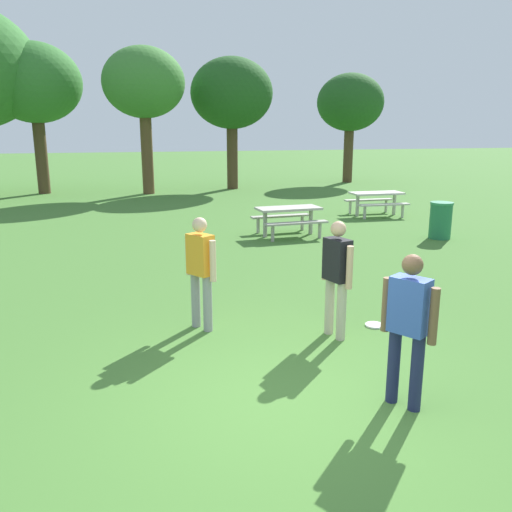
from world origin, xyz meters
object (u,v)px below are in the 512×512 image
object	(u,v)px
picnic_table_far	(376,199)
tree_slender_mid	(232,94)
picnic_table_near	(288,215)
tree_broad_center	(34,84)
person_bystander	(337,272)
trash_can_beside_table	(441,220)
frisbee	(374,325)
tree_far_right	(144,84)
tree_back_left	(350,103)
person_catcher	(201,266)
person_thrower	(408,321)

from	to	relation	value
picnic_table_far	tree_slender_mid	bearing A→B (deg)	108.33
picnic_table_near	tree_broad_center	xyz separation A→B (m)	(-7.54, 11.63, 4.07)
person_bystander	trash_can_beside_table	size ratio (longest dim) A/B	1.71
trash_can_beside_table	frisbee	bearing A→B (deg)	-130.84
tree_broad_center	tree_far_right	bearing A→B (deg)	-15.43
picnic_table_near	tree_back_left	world-z (taller)	tree_back_left
picnic_table_near	tree_broad_center	bearing A→B (deg)	122.96
tree_slender_mid	person_catcher	bearing A→B (deg)	-103.66
person_thrower	frisbee	bearing A→B (deg)	70.17
tree_broad_center	tree_slender_mid	size ratio (longest dim) A/B	1.06
tree_far_right	tree_back_left	world-z (taller)	tree_far_right
tree_far_right	tree_slender_mid	world-z (taller)	tree_far_right
frisbee	tree_slender_mid	bearing A→B (deg)	84.41
person_thrower	trash_can_beside_table	distance (m)	9.21
person_thrower	person_bystander	world-z (taller)	same
frisbee	tree_broad_center	xyz separation A→B (m)	(-6.70, 18.32, 4.62)
person_bystander	trash_can_beside_table	distance (m)	7.69
person_catcher	trash_can_beside_table	xyz separation A→B (m)	(7.07, 4.76, -0.46)
person_thrower	tree_slender_mid	bearing A→B (deg)	82.82
person_thrower	trash_can_beside_table	xyz separation A→B (m)	(5.37, 7.47, -0.46)
tree_far_right	tree_back_left	xyz separation A→B (m)	(10.55, 2.34, -0.57)
trash_can_beside_table	tree_back_left	xyz separation A→B (m)	(3.73, 14.11, 3.56)
tree_far_right	picnic_table_near	bearing A→B (deg)	-73.53
person_thrower	tree_broad_center	world-z (taller)	tree_broad_center
person_catcher	tree_broad_center	world-z (taller)	tree_broad_center
person_thrower	tree_far_right	distance (m)	19.64
person_catcher	tree_broad_center	size ratio (longest dim) A/B	0.26
trash_can_beside_table	tree_back_left	world-z (taller)	tree_back_left
picnic_table_near	trash_can_beside_table	distance (m)	3.99
picnic_table_far	tree_broad_center	world-z (taller)	tree_broad_center
frisbee	tree_broad_center	distance (m)	20.04
person_bystander	tree_broad_center	xyz separation A→B (m)	(-5.97, 18.53, 3.69)
tree_broad_center	picnic_table_near	bearing A→B (deg)	-57.04
person_bystander	frisbee	distance (m)	1.20
person_bystander	picnic_table_near	world-z (taller)	person_bystander
person_catcher	frisbee	bearing A→B (deg)	-12.56
person_catcher	picnic_table_far	size ratio (longest dim) A/B	0.95
person_thrower	person_catcher	xyz separation A→B (m)	(-1.70, 2.71, 0.00)
picnic_table_near	picnic_table_far	distance (m)	4.57
trash_can_beside_table	person_bystander	bearing A→B (deg)	-133.90
frisbee	picnic_table_near	size ratio (longest dim) A/B	0.15
person_thrower	tree_broad_center	xyz separation A→B (m)	(-5.92, 20.47, 3.69)
tree_broad_center	tree_back_left	bearing A→B (deg)	4.22
tree_far_right	tree_slender_mid	xyz separation A→B (m)	(3.99, 0.93, -0.30)
tree_far_right	trash_can_beside_table	bearing A→B (deg)	-59.91
tree_slender_mid	person_bystander	bearing A→B (deg)	-97.79
picnic_table_far	person_catcher	bearing A→B (deg)	-129.94
picnic_table_near	tree_slender_mid	distance (m)	11.97
person_thrower	tree_broad_center	size ratio (longest dim) A/B	0.26
picnic_table_near	tree_far_right	bearing A→B (deg)	106.47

